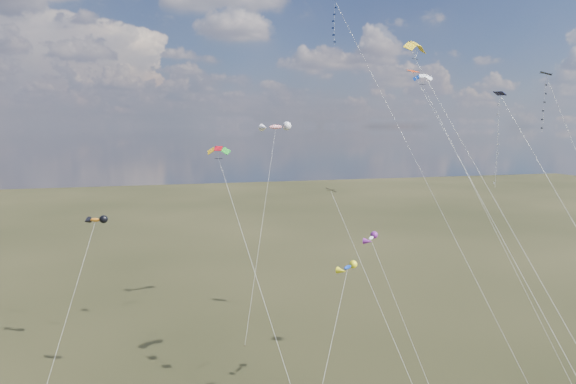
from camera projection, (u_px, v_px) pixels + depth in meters
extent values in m
cube|color=black|center=(546.00, 73.00, 48.32)|extent=(1.43, 1.44, 0.35)
cylinder|color=silver|center=(431.00, 191.00, 46.46)|extent=(10.03, 24.27, 38.40)
cube|color=black|center=(331.00, 190.00, 45.64)|extent=(0.79, 0.82, 0.28)
cylinder|color=silver|center=(385.00, 320.00, 40.85)|extent=(4.42, 13.81, 19.37)
cube|color=#0A0B45|center=(500.00, 93.00, 38.54)|extent=(0.94, 0.96, 0.26)
cube|color=red|center=(413.00, 71.00, 43.39)|extent=(1.06, 1.04, 0.29)
cylinder|color=silver|center=(527.00, 283.00, 33.46)|extent=(3.38, 25.63, 29.63)
cylinder|color=silver|center=(527.00, 247.00, 37.58)|extent=(6.30, 23.37, 32.32)
cylinder|color=silver|center=(490.00, 215.00, 54.98)|extent=(6.11, 19.51, 31.02)
cylinder|color=silver|center=(264.00, 297.00, 40.72)|extent=(4.77, 16.25, 23.00)
ellipsoid|color=orange|center=(95.00, 220.00, 57.40)|extent=(2.47, 1.83, 1.08)
cylinder|color=silver|center=(72.00, 298.00, 53.10)|extent=(4.31, 9.77, 14.60)
ellipsoid|color=white|center=(371.00, 238.00, 46.84)|extent=(2.10, 2.30, 0.78)
cylinder|color=silver|center=(408.00, 332.00, 44.08)|extent=(3.35, 8.70, 14.86)
ellipsoid|color=red|center=(276.00, 127.00, 69.00)|extent=(4.09, 2.28, 1.36)
cylinder|color=silver|center=(261.00, 228.00, 63.82)|extent=(6.82, 12.29, 24.92)
cube|color=#332316|center=(245.00, 346.00, 58.63)|extent=(0.10, 0.10, 0.12)
ellipsoid|color=#0F38B5|center=(348.00, 267.00, 42.48)|extent=(2.08, 1.81, 0.73)
cylinder|color=silver|center=(325.00, 373.00, 38.21)|extent=(7.03, 8.80, 13.39)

